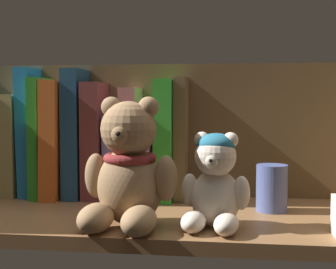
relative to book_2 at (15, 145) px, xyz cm
name	(u,v)px	position (x,y,z in cm)	size (l,w,h in cm)	color
shelf_board	(173,220)	(31.83, -12.22, -10.50)	(80.92, 29.53, 2.00)	brown
shelf_back_panel	(183,135)	(31.83, 3.15, 1.83)	(83.32, 1.20, 26.66)	brown
book_2	(15,145)	(0.00, 0.00, 0.00)	(3.41, 10.24, 19.00)	#9D925B
book_3	(32,132)	(3.40, 0.00, 2.44)	(2.51, 9.52, 23.89)	blue
book_4	(46,137)	(6.05, 0.00, 1.49)	(1.91, 13.06, 21.97)	#298F27
book_5	(61,139)	(8.98, 0.00, 1.23)	(3.08, 14.35, 21.46)	#CF6326
book_6	(79,133)	(12.51, 0.00, 2.28)	(3.09, 11.75, 23.56)	navy
book_7	(98,140)	(16.14, 0.00, 1.06)	(3.31, 11.74, 21.11)	brown
book_8	(116,156)	(19.52, 0.00, -1.93)	(2.56, 10.01, 15.14)	#7678B6
book_9	(132,143)	(22.72, 0.00, 0.56)	(2.97, 10.62, 20.12)	#C17272
book_10	(149,156)	(25.84, 0.00, -1.87)	(2.40, 14.87, 15.27)	#8F5370
book_11	(167,140)	(29.07, 0.00, 1.27)	(3.20, 12.23, 21.53)	green
book_12	(183,138)	(32.14, 0.00, 1.55)	(2.05, 9.35, 22.10)	brown
teddy_bear_larger	(128,171)	(26.36, -20.66, -1.66)	(13.57, 13.98, 18.37)	#93704C
teddy_bear_smaller	(215,183)	(38.59, -20.04, -3.13)	(9.96, 10.35, 13.43)	beige
pillar_candle	(272,188)	(47.33, -8.40, -5.74)	(5.00, 5.00, 7.53)	#4C5B99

